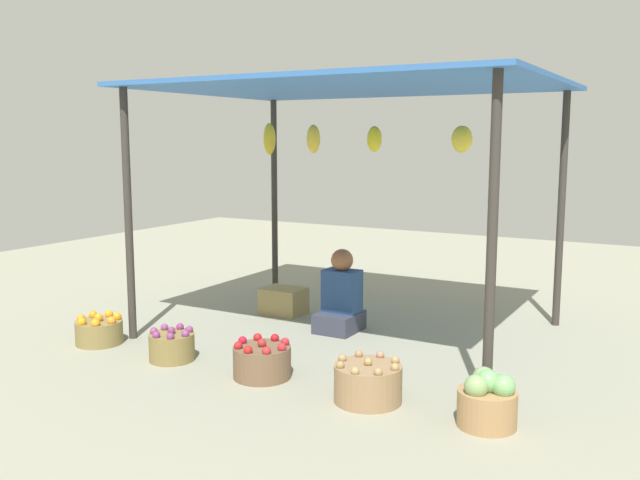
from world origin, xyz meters
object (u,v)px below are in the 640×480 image
at_px(wooden_crate_near_vendor, 284,301).
at_px(basket_purple_onions, 172,346).
at_px(basket_red_apples, 262,361).
at_px(basket_potatoes, 368,383).
at_px(vendor_person, 341,300).
at_px(basket_cabbages, 487,401).
at_px(basket_oranges, 99,331).

bearing_deg(wooden_crate_near_vendor, basket_purple_onions, -89.26).
height_order(basket_red_apples, basket_potatoes, basket_potatoes).
height_order(vendor_person, basket_cabbages, vendor_person).
bearing_deg(basket_potatoes, basket_cabbages, -0.35).
bearing_deg(basket_oranges, vendor_person, 40.66).
xyz_separation_m(basket_red_apples, basket_cabbages, (1.75, -0.05, 0.04)).
distance_m(basket_oranges, basket_red_apples, 1.76).
height_order(basket_purple_onions, wooden_crate_near_vendor, basket_purple_onions).
bearing_deg(basket_red_apples, vendor_person, 93.49).
bearing_deg(basket_oranges, basket_purple_onions, -2.46).
bearing_deg(basket_potatoes, basket_oranges, 178.71).
bearing_deg(wooden_crate_near_vendor, basket_cabbages, -33.70).
distance_m(basket_oranges, basket_purple_onions, 0.88).
height_order(basket_oranges, wooden_crate_near_vendor, basket_oranges).
height_order(vendor_person, basket_purple_onions, vendor_person).
xyz_separation_m(vendor_person, basket_purple_onions, (-0.79, -1.47, -0.18)).
distance_m(basket_purple_onions, basket_cabbages, 2.63).
height_order(basket_purple_onions, basket_cabbages, basket_cabbages).
height_order(basket_oranges, basket_purple_onions, basket_purple_onions).
height_order(basket_red_apples, basket_cabbages, basket_cabbages).
distance_m(basket_potatoes, basket_cabbages, 0.84).
relative_size(vendor_person, basket_potatoes, 1.65).
xyz_separation_m(basket_red_apples, wooden_crate_near_vendor, (-0.90, 1.72, 0.01)).
xyz_separation_m(vendor_person, basket_red_apples, (0.09, -1.45, -0.17)).
relative_size(basket_potatoes, wooden_crate_near_vendor, 1.11).
relative_size(basket_purple_onions, basket_cabbages, 0.99).
height_order(basket_oranges, basket_potatoes, basket_potatoes).
relative_size(basket_cabbages, wooden_crate_near_vendor, 0.88).
distance_m(vendor_person, basket_oranges, 2.21).
height_order(basket_oranges, basket_cabbages, basket_cabbages).
height_order(basket_oranges, basket_red_apples, basket_red_apples).
relative_size(basket_red_apples, basket_cabbages, 1.17).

